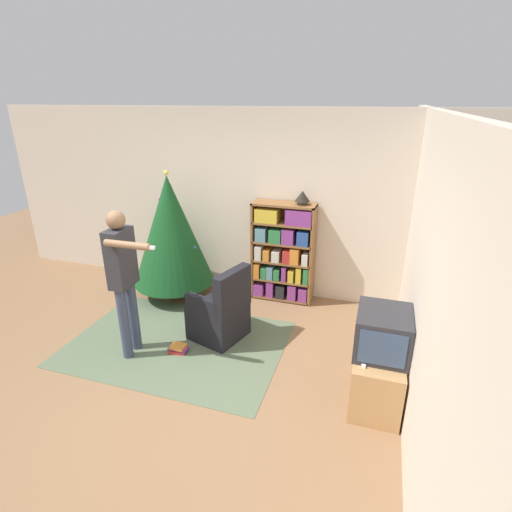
% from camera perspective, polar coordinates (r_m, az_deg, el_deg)
% --- Properties ---
extents(ground_plane, '(14.00, 14.00, 0.00)m').
position_cam_1_polar(ground_plane, '(4.37, -11.24, -17.02)').
color(ground_plane, '#846042').
extents(wall_back, '(8.00, 0.10, 2.60)m').
position_cam_1_polar(wall_back, '(5.73, -1.07, 7.52)').
color(wall_back, beige).
rests_on(wall_back, ground_plane).
extents(wall_right, '(0.10, 8.00, 2.60)m').
position_cam_1_polar(wall_right, '(3.28, 23.77, -5.60)').
color(wall_right, beige).
rests_on(wall_right, ground_plane).
extents(area_rug, '(2.47, 1.73, 0.01)m').
position_cam_1_polar(area_rug, '(4.91, -11.15, -12.10)').
color(area_rug, '#56664C').
rests_on(area_rug, ground_plane).
extents(bookshelf, '(0.85, 0.32, 1.40)m').
position_cam_1_polar(bookshelf, '(5.54, 3.94, 0.55)').
color(bookshelf, brown).
rests_on(bookshelf, ground_plane).
extents(tv_stand, '(0.44, 0.81, 0.54)m').
position_cam_1_polar(tv_stand, '(4.08, 16.91, -16.01)').
color(tv_stand, tan).
rests_on(tv_stand, ground_plane).
extents(television, '(0.47, 0.54, 0.41)m').
position_cam_1_polar(television, '(3.82, 17.68, -10.38)').
color(television, '#28282D').
rests_on(television, tv_stand).
extents(game_remote, '(0.04, 0.12, 0.02)m').
position_cam_1_polar(game_remote, '(3.72, 15.15, -14.57)').
color(game_remote, white).
rests_on(game_remote, tv_stand).
extents(christmas_tree, '(1.13, 1.13, 1.82)m').
position_cam_1_polar(christmas_tree, '(5.67, -12.07, 3.52)').
color(christmas_tree, '#4C3323').
rests_on(christmas_tree, ground_plane).
extents(armchair, '(0.71, 0.70, 0.92)m').
position_cam_1_polar(armchair, '(4.79, -5.06, -8.18)').
color(armchair, black).
rests_on(armchair, ground_plane).
extents(standing_person, '(0.64, 0.47, 1.66)m').
position_cam_1_polar(standing_person, '(4.42, -18.41, -2.29)').
color(standing_person, '#38425B').
rests_on(standing_person, ground_plane).
extents(table_lamp, '(0.20, 0.20, 0.18)m').
position_cam_1_polar(table_lamp, '(5.27, 6.65, 8.40)').
color(table_lamp, '#473828').
rests_on(table_lamp, bookshelf).
extents(book_pile_near_tree, '(0.23, 0.16, 0.07)m').
position_cam_1_polar(book_pile_near_tree, '(5.56, -7.94, -7.20)').
color(book_pile_near_tree, '#B22D28').
rests_on(book_pile_near_tree, ground_plane).
extents(book_pile_by_chair, '(0.22, 0.18, 0.08)m').
position_cam_1_polar(book_pile_by_chair, '(4.75, -11.03, -12.84)').
color(book_pile_by_chair, '#B22D28').
rests_on(book_pile_by_chair, ground_plane).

